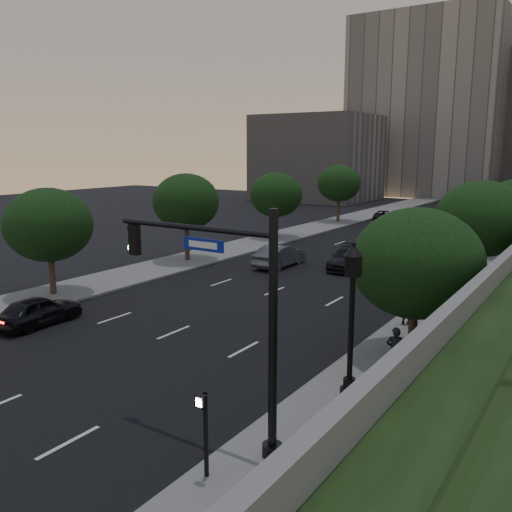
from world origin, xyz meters
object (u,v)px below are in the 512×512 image
Objects in this scene: pedestrian_a at (395,350)px; pedestrian_b at (442,344)px; sedan_near_right at (347,258)px; sedan_near_left at (39,310)px; sedan_far_left at (383,216)px; street_lamp at (351,332)px; traffic_signal_mast at (239,327)px; sedan_mid_left at (280,256)px; sedan_far_right at (449,244)px; pedestrian_c at (407,308)px.

pedestrian_a is 2.08m from pedestrian_b.
sedan_near_right is 2.87× the size of pedestrian_a.
sedan_near_left reaches higher than sedan_far_left.
street_lamp is 16.31m from sedan_near_left.
traffic_signal_mast is 24.89m from sedan_mid_left.
sedan_far_right is at bearing -56.39° from pedestrian_b.
sedan_far_right is at bearing 94.69° from traffic_signal_mast.
street_lamp is 3.40× the size of pedestrian_c.
street_lamp is 3.11× the size of pedestrian_b.
sedan_near_right is 18.31m from pedestrian_b.
pedestrian_c reaches higher than sedan_mid_left.
pedestrian_a is at bearing 77.51° from pedestrian_c.
street_lamp is 1.13× the size of sedan_far_left.
sedan_near_left is 16.99m from pedestrian_a.
street_lamp is 5.41m from pedestrian_b.
pedestrian_a reaches higher than pedestrian_b.
sedan_near_right is at bearing -80.03° from pedestrian_c.
traffic_signal_mast reaches higher than sedan_far_left.
sedan_far_right is (-2.79, 33.98, -2.90)m from traffic_signal_mast.
street_lamp is 22.22m from sedan_mid_left.
street_lamp is 30.29m from sedan_far_right.
street_lamp is at bearing 179.11° from sedan_near_left.
pedestrian_c reaches higher than sedan_far_left.
traffic_signal_mast is 4.24× the size of pedestrian_c.
street_lamp is 1.24× the size of sedan_far_right.
pedestrian_c is (-2.80, 4.38, -0.08)m from pedestrian_b.
traffic_signal_mast is 13.60m from pedestrian_c.
sedan_mid_left reaches higher than sedan_far_left.
pedestrian_b reaches higher than sedan_near_right.
sedan_mid_left is 0.95× the size of sedan_near_right.
sedan_far_right reaches higher than sedan_near_left.
pedestrian_a reaches higher than pedestrian_c.
pedestrian_a is (13.73, -14.43, 0.24)m from sedan_mid_left.
pedestrian_c is at bearing -149.65° from sedan_near_left.
sedan_far_right is at bearing 108.47° from sedan_far_left.
sedan_far_left is 26.76m from sedan_near_right.
sedan_near_left is at bearing 5.95° from pedestrian_c.
traffic_signal_mast reaches higher than street_lamp.
pedestrian_a is (1.96, 7.32, -2.61)m from traffic_signal_mast.
sedan_far_left is at bearing 106.07° from traffic_signal_mast.
sedan_mid_left is 4.90m from sedan_near_right.
pedestrian_a is 1.00× the size of pedestrian_b.
sedan_far_left is at bearing -91.85° from pedestrian_a.
sedan_near_right is 3.15× the size of pedestrian_c.
pedestrian_b is (6.05, -25.03, 0.28)m from sedan_far_right.
sedan_far_right is (4.56, 10.11, 0.01)m from sedan_near_right.
sedan_near_left is 18.27m from sedan_mid_left.
street_lamp is 21.80m from sedan_near_right.
sedan_near_left is 45.99m from sedan_far_left.
sedan_mid_left is (2.87, 18.05, 0.08)m from sedan_near_left.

